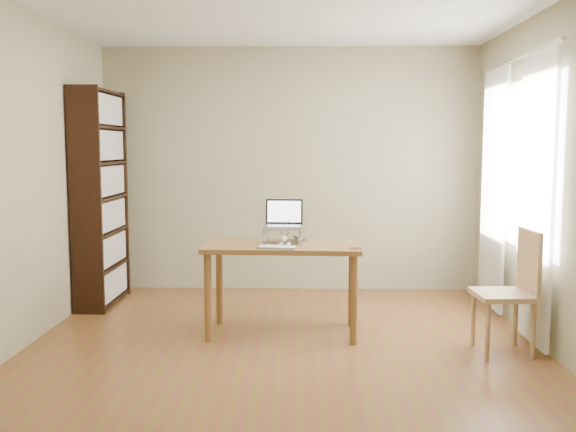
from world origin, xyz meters
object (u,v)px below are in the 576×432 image
object	(u,v)px
laptop	(283,220)
chair	(513,287)
keyboard	(277,247)
desk	(283,257)
bookshelf	(101,198)
cat	(287,235)

from	to	relation	value
laptop	chair	distance (m)	1.89
keyboard	chair	distance (m)	1.81
desk	keyboard	xyz separation A→B (m)	(-0.04, -0.22, 0.12)
bookshelf	keyboard	bearing A→B (deg)	-34.31
laptop	cat	size ratio (longest dim) A/B	0.68
laptop	keyboard	bearing A→B (deg)	-93.52
cat	bookshelf	bearing A→B (deg)	158.99
desk	laptop	distance (m)	0.33
laptop	chair	world-z (taller)	laptop
bookshelf	chair	bearing A→B (deg)	-22.19
bookshelf	cat	size ratio (longest dim) A/B	4.47
bookshelf	desk	world-z (taller)	bookshelf
desk	chair	world-z (taller)	chair
cat	desk	bearing A→B (deg)	-100.67
bookshelf	cat	xyz separation A→B (m)	(1.85, -0.88, -0.24)
desk	bookshelf	bearing A→B (deg)	153.74
keyboard	bookshelf	bearing A→B (deg)	156.96
bookshelf	laptop	bearing A→B (deg)	-25.33
chair	cat	bearing A→B (deg)	158.56
bookshelf	laptop	world-z (taller)	bookshelf
bookshelf	desk	distance (m)	2.11
bookshelf	keyboard	world-z (taller)	bookshelf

